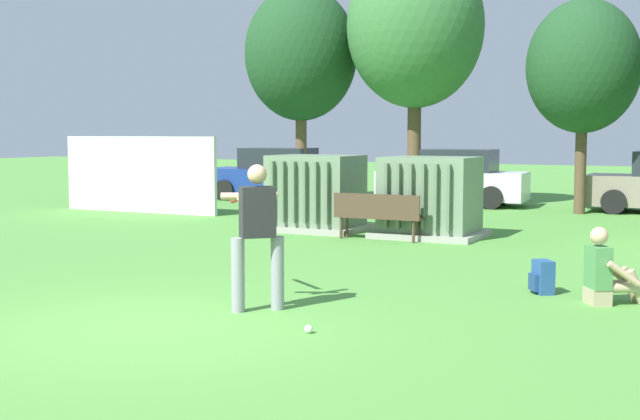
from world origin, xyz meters
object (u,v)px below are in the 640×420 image
Objects in this scene: park_bench at (378,213)px; backpack at (542,277)px; transformer_mid_west at (430,198)px; parked_car_left_of_center at (454,179)px; parked_car_leftmost at (275,176)px; seated_spectator at (606,274)px; transformer_west at (316,194)px; batter at (256,229)px; sports_ball at (309,329)px.

backpack is at bearing -45.40° from park_bench.
parked_car_left_of_center is at bearing 104.13° from transformer_mid_west.
parked_car_leftmost reaches higher than park_bench.
backpack is at bearing 157.73° from seated_spectator.
parked_car_leftmost is (-4.91, 6.87, -0.04)m from transformer_west.
batter is at bearing -137.92° from backpack.
transformer_mid_west is 1.23m from park_bench.
park_bench is at bearing -127.96° from transformer_mid_west.
parked_car_leftmost is 5.67m from parked_car_left_of_center.
transformer_west is at bearing 139.28° from backpack.
parked_car_leftmost reaches higher than seated_spectator.
transformer_west is 7.40m from parked_car_left_of_center.
batter is (3.09, -7.66, 0.19)m from transformer_west.
transformer_mid_west and parked_car_left_of_center have the same top height.
parked_car_left_of_center reaches higher than backpack.
parked_car_left_of_center is at bearing 102.35° from sports_ball.
sports_ball is at bearing -79.23° from transformer_mid_west.
transformer_west is at bearing 152.32° from park_bench.
batter is 19.33× the size of sports_ball.
park_bench is (1.86, -0.97, -0.25)m from transformer_west.
park_bench reaches higher than sports_ball.
batter is 0.40× the size of parked_car_left_of_center.
park_bench is 5.80m from backpack.
seated_spectator is (3.68, 2.21, -0.60)m from batter.
parked_car_left_of_center is at bearing 115.24° from seated_spectator.
transformer_mid_west is 8.59m from sports_ball.
backpack is at bearing -40.72° from transformer_west.
park_bench is 0.41× the size of parked_car_leftmost.
transformer_mid_west is at bearing 100.77° from sports_ball.
park_bench is 0.42× the size of parked_car_left_of_center.
transformer_west is 2.11m from park_bench.
transformer_west is 2.18× the size of seated_spectator.
transformer_mid_west is at bearing 52.04° from park_bench.
transformer_west is at bearing 111.99° from batter.
batter reaches higher than transformer_mid_west.
batter is at bearing -86.26° from transformer_mid_west.
seated_spectator is at bearing 49.30° from sports_ball.
park_bench reaches higher than backpack.
transformer_west is 8.70m from seated_spectator.
transformer_mid_west is 23.33× the size of sports_ball.
seated_spectator reaches higher than park_bench.
transformer_west and parked_car_left_of_center have the same top height.
backpack is (3.33, -5.07, -0.57)m from transformer_mid_west.
transformer_mid_west is 1.17× the size of park_bench.
transformer_mid_west is 7.62m from parked_car_left_of_center.
batter is 3.95× the size of backpack.
seated_spectator is 16.98m from parked_car_leftmost.
sports_ball is 0.20× the size of backpack.
seated_spectator is 0.22× the size of parked_car_left_of_center.
seated_spectator is at bearing -46.51° from parked_car_leftmost.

